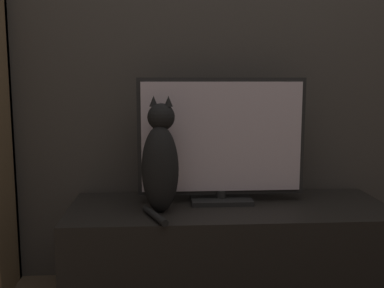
{
  "coord_description": "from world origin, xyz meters",
  "views": [
    {
      "loc": [
        -0.29,
        -1.01,
        0.99
      ],
      "look_at": [
        -0.17,
        0.91,
        0.71
      ],
      "focal_mm": 42.0,
      "sensor_mm": 36.0,
      "label": 1
    }
  ],
  "objects": [
    {
      "name": "cat",
      "position": [
        -0.3,
        0.85,
        0.65
      ],
      "size": [
        0.18,
        0.3,
        0.49
      ],
      "rotation": [
        0.0,
        0.0,
        -0.22
      ],
      "color": "black",
      "rests_on": "tv_stand"
    },
    {
      "name": "tv_stand",
      "position": [
        0.0,
        0.92,
        0.22
      ],
      "size": [
        1.41,
        0.53,
        0.43
      ],
      "color": "black",
      "rests_on": "ground_plane"
    },
    {
      "name": "wall_back",
      "position": [
        0.0,
        1.22,
        1.3
      ],
      "size": [
        4.8,
        0.05,
        2.6
      ],
      "color": "#47423D",
      "rests_on": "ground_plane"
    },
    {
      "name": "tv",
      "position": [
        -0.03,
        0.98,
        0.71
      ],
      "size": [
        0.75,
        0.17,
        0.56
      ],
      "color": "black",
      "rests_on": "tv_stand"
    }
  ]
}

